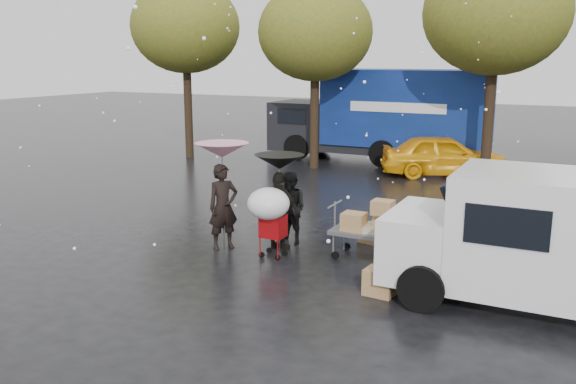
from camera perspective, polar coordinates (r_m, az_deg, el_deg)
The scene contains 14 objects.
ground at distance 12.06m, azimuth -1.82°, elevation -6.64°, with size 90.00×90.00×0.00m, color black.
person_pink at distance 12.78m, azimuth -6.08°, elevation -1.38°, with size 0.66×0.43×1.80m, color black.
person_middle at distance 13.09m, azimuth 0.22°, elevation -1.51°, with size 0.76×0.59×1.57m, color black.
person_black at distance 12.64m, azimuth -0.81°, elevation -1.81°, with size 0.97×0.40×1.66m, color black.
umbrella_pink at distance 12.55m, azimuth -6.21°, elevation 3.90°, with size 1.11×1.11×2.25m.
umbrella_black at distance 12.42m, azimuth -0.82°, elevation 2.83°, with size 1.03×1.03×2.02m.
vendor_cart at distance 12.14m, azimuth 8.03°, elevation -3.04°, with size 1.52×0.80×1.27m.
shopping_cart at distance 11.98m, azimuth -1.77°, elevation -1.46°, with size 0.84×0.84×1.46m.
white_van at distance 10.42m, azimuth 23.66°, elevation -4.13°, with size 4.91×2.18×2.20m.
blue_truck at distance 23.62m, azimuth 9.05°, elevation 7.04°, with size 8.30×2.60×3.50m.
box_ground_near at distance 10.56m, azimuth 8.60°, elevation -8.33°, with size 0.50×0.40×0.45m, color #996143.
box_ground_far at distance 13.41m, azimuth 7.90°, elevation -3.88°, with size 0.51×0.40×0.40m, color #996143.
yellow_taxi at distance 21.26m, azimuth 14.35°, elevation 3.34°, with size 1.66×4.13×1.41m, color #FFAF0D.
tree_row at distance 20.89m, azimuth 10.48°, elevation 15.26°, with size 21.60×4.40×7.12m.
Camera 1 is at (5.42, -10.02, 3.96)m, focal length 38.00 mm.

